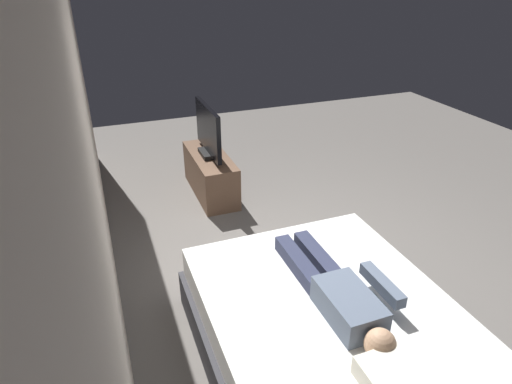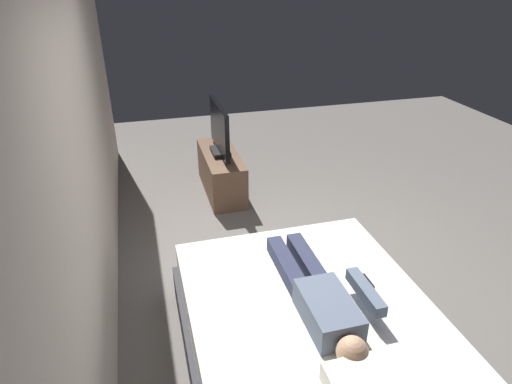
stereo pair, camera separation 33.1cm
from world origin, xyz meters
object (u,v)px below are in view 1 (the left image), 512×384
Objects in this scene: remote at (378,274)px; tv_stand at (210,174)px; tv at (208,132)px; bed at (331,339)px; person at (340,293)px.

remote is 2.70m from tv_stand.
tv_stand is at bearing 180.00° from tv.
tv is (0.00, 0.00, 0.53)m from tv_stand.
remote is at bearing -68.43° from bed.
person is at bearing -60.23° from bed.
tv is at bearing 2.02° from person.
tv reaches higher than bed.
person is 0.44m from remote.
bed is at bearing 111.57° from remote.
person is 1.43× the size of tv.
tv_stand is at bearing 2.02° from person.
bed is 0.36m from person.
tv reaches higher than tv_stand.
person reaches higher than bed.
bed is at bearing -179.03° from tv_stand.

